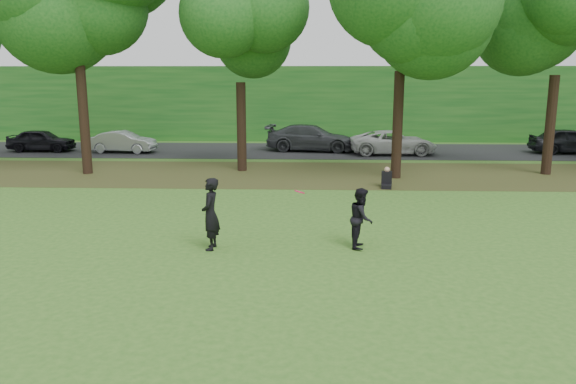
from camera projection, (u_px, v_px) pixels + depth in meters
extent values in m
plane|color=#2E5C1D|center=(299.00, 273.00, 12.90)|extent=(120.00, 120.00, 0.00)
cube|color=#4F351C|center=(305.00, 174.00, 25.61)|extent=(60.00, 7.00, 0.01)
cube|color=black|center=(307.00, 151.00, 33.43)|extent=(70.00, 7.00, 0.02)
cube|color=#164E19|center=(308.00, 103.00, 38.78)|extent=(70.00, 3.00, 5.00)
imported|color=black|center=(211.00, 214.00, 14.50)|extent=(0.45, 0.69, 1.89)
imported|color=black|center=(361.00, 218.00, 14.69)|extent=(0.72, 0.86, 1.59)
imported|color=black|center=(41.00, 140.00, 32.98)|extent=(3.82, 1.56, 1.30)
imported|color=#999CA0|center=(123.00, 142.00, 32.50)|extent=(3.86, 1.62, 1.24)
imported|color=#3A3C41|center=(311.00, 138.00, 33.14)|extent=(5.52, 2.82, 1.54)
imported|color=#BCBCBC|center=(393.00, 142.00, 31.75)|extent=(4.95, 2.52, 1.34)
imported|color=black|center=(569.00, 141.00, 32.07)|extent=(4.33, 1.87, 1.46)
cylinder|color=#E21346|center=(300.00, 192.00, 14.29)|extent=(0.36, 0.36, 0.11)
cube|color=black|center=(386.00, 186.00, 22.45)|extent=(0.47, 0.61, 0.16)
cube|color=black|center=(387.00, 178.00, 22.67)|extent=(0.46, 0.39, 0.56)
sphere|color=tan|center=(387.00, 169.00, 22.59)|extent=(0.22, 0.22, 0.22)
cylinder|color=black|center=(84.00, 118.00, 25.28)|extent=(0.44, 0.44, 5.08)
cylinder|color=black|center=(241.00, 127.00, 26.18)|extent=(0.44, 0.44, 4.12)
sphere|color=#164E19|center=(240.00, 20.00, 25.19)|extent=(5.80, 5.80, 5.80)
cylinder|color=black|center=(398.00, 125.00, 24.29)|extent=(0.44, 0.44, 4.62)
cylinder|color=black|center=(550.00, 125.00, 25.20)|extent=(0.44, 0.44, 4.45)
sphere|color=#164E19|center=(562.00, 4.00, 24.12)|extent=(6.20, 6.20, 6.20)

